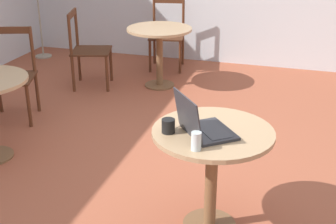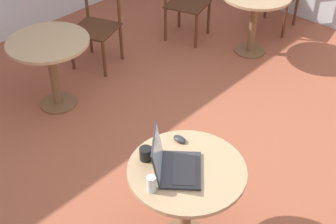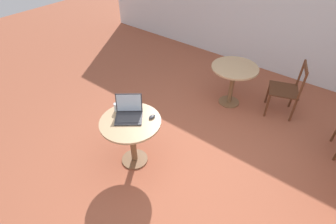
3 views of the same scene
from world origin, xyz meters
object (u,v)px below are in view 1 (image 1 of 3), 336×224
object	(u,v)px
chair_mid_right	(167,35)
chair_far_right	(11,76)
cafe_table_mid	(159,40)
mug	(168,126)
cafe_table_near	(212,152)
laptop	(202,126)
chair_mid_back	(87,50)
mouse	(187,114)
drinking_glass	(196,141)

from	to	relation	value
chair_mid_right	chair_far_right	world-z (taller)	same
cafe_table_mid	mug	bearing A→B (deg)	-160.79
cafe_table_near	laptop	distance (m)	0.23
chair_mid_right	mug	world-z (taller)	chair_mid_right
chair_far_right	laptop	size ratio (longest dim) A/B	2.06
chair_mid_back	mouse	bearing A→B (deg)	-139.96
chair_mid_back	mouse	world-z (taller)	chair_mid_back
laptop	mouse	bearing A→B (deg)	33.27
chair_mid_back	chair_far_right	bearing A→B (deg)	164.63
laptop	mug	xyz separation A→B (m)	(-0.04, 0.21, -0.01)
cafe_table_mid	chair_mid_back	world-z (taller)	chair_mid_back
mouse	drinking_glass	distance (m)	0.50
chair_mid_right	mug	xyz separation A→B (m)	(-3.50, -1.09, 0.32)
drinking_glass	chair_mid_back	bearing A→B (deg)	37.23
chair_far_right	laptop	world-z (taller)	laptop
cafe_table_near	mouse	xyz separation A→B (m)	(0.18, 0.22, 0.17)
chair_far_right	drinking_glass	bearing A→B (deg)	-123.32
laptop	mug	bearing A→B (deg)	100.03
chair_mid_back	chair_far_right	distance (m)	1.17
laptop	mug	size ratio (longest dim) A/B	3.73
cafe_table_mid	mug	size ratio (longest dim) A/B	6.43
mug	drinking_glass	distance (m)	0.29
drinking_glass	cafe_table_mid	bearing A→B (deg)	21.98
laptop	mouse	size ratio (longest dim) A/B	4.55
cafe_table_mid	chair_mid_right	world-z (taller)	chair_mid_right
mug	chair_mid_back	bearing A→B (deg)	35.94
cafe_table_near	cafe_table_mid	bearing A→B (deg)	24.87
chair_mid_right	laptop	bearing A→B (deg)	-159.44
laptop	mouse	xyz separation A→B (m)	(0.25, 0.16, -0.04)
chair_far_right	mug	xyz separation A→B (m)	(-1.35, -2.10, 0.32)
cafe_table_near	chair_far_right	world-z (taller)	chair_far_right
cafe_table_near	mouse	distance (m)	0.33
chair_mid_right	mug	size ratio (longest dim) A/B	7.68
cafe_table_near	chair_mid_right	xyz separation A→B (m)	(3.39, 1.35, -0.12)
cafe_table_mid	mouse	xyz separation A→B (m)	(-2.45, -1.00, 0.17)
cafe_table_near	mouse	bearing A→B (deg)	51.11
chair_mid_right	laptop	distance (m)	3.71
cafe_table_mid	mouse	distance (m)	2.65
cafe_table_near	mouse	size ratio (longest dim) A/B	7.84
chair_mid_back	chair_mid_right	distance (m)	1.24
chair_far_right	chair_mid_back	bearing A→B (deg)	-15.37
chair_mid_right	drinking_glass	distance (m)	3.92
chair_mid_right	cafe_table_mid	bearing A→B (deg)	-169.81
chair_mid_back	chair_far_right	xyz separation A→B (m)	(-1.12, 0.31, 0.00)
cafe_table_mid	chair_mid_back	distance (m)	0.89
chair_mid_back	mug	distance (m)	3.07
cafe_table_mid	cafe_table_near	bearing A→B (deg)	-155.13
cafe_table_near	mug	distance (m)	0.35
cafe_table_near	mug	bearing A→B (deg)	112.43
mug	drinking_glass	bearing A→B (deg)	-128.73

